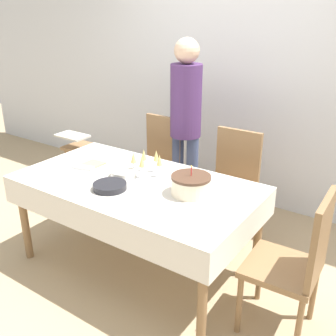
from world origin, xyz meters
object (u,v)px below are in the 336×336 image
at_px(plate_stack_main, 110,186).
at_px(birthday_cake, 191,185).
at_px(person_standing, 186,114).
at_px(high_chair, 80,154).
at_px(dining_chair_far_left, 157,163).
at_px(dining_chair_far_right, 231,182).
at_px(champagne_tray, 147,164).
at_px(dining_chair_right_end, 297,260).
at_px(plate_stack_dessert, 124,173).

bearing_deg(plate_stack_main, birthday_cake, 26.68).
xyz_separation_m(plate_stack_main, person_standing, (-0.08, 1.12, 0.26)).
bearing_deg(plate_stack_main, high_chair, 144.97).
xyz_separation_m(dining_chair_far_left, high_chair, (-0.89, -0.16, -0.04)).
height_order(dining_chair_far_left, dining_chair_far_right, same).
bearing_deg(birthday_cake, champagne_tray, 167.62).
bearing_deg(dining_chair_right_end, champagne_tray, 172.89).
xyz_separation_m(champagne_tray, plate_stack_dessert, (-0.13, -0.12, -0.06)).
bearing_deg(high_chair, dining_chair_far_left, 9.94).
height_order(champagne_tray, high_chair, champagne_tray).
relative_size(plate_stack_main, person_standing, 0.14).
bearing_deg(champagne_tray, high_chair, 158.68).
bearing_deg(dining_chair_right_end, high_chair, 165.39).
bearing_deg(champagne_tray, plate_stack_main, -99.94).
distance_m(dining_chair_far_right, plate_stack_main, 1.12).
xyz_separation_m(dining_chair_far_right, high_chair, (-1.66, -0.16, -0.04)).
distance_m(plate_stack_dessert, person_standing, 0.93).
distance_m(birthday_cake, champagne_tray, 0.45).
height_order(dining_chair_right_end, champagne_tray, dining_chair_right_end).
bearing_deg(dining_chair_far_left, dining_chair_right_end, -26.73).
relative_size(dining_chair_far_right, plate_stack_main, 4.07).
distance_m(birthday_cake, plate_stack_dessert, 0.57).
relative_size(dining_chair_far_right, champagne_tray, 3.34).
distance_m(dining_chair_right_end, birthday_cake, 0.81).
relative_size(dining_chair_right_end, champagne_tray, 3.34).
bearing_deg(dining_chair_far_left, person_standing, 26.30).
distance_m(dining_chair_far_left, high_chair, 0.90).
bearing_deg(dining_chair_far_right, high_chair, -174.67).
distance_m(birthday_cake, plate_stack_main, 0.57).
xyz_separation_m(dining_chair_far_left, plate_stack_main, (0.32, -1.00, 0.22)).
bearing_deg(dining_chair_far_right, champagne_tray, -121.37).
distance_m(birthday_cake, person_standing, 1.07).
xyz_separation_m(dining_chair_right_end, birthday_cake, (-0.77, 0.05, 0.27)).
distance_m(dining_chair_far_right, plate_stack_dessert, 0.96).
height_order(dining_chair_far_left, person_standing, person_standing).
bearing_deg(birthday_cake, dining_chair_far_right, 93.56).
distance_m(dining_chair_far_left, plate_stack_dessert, 0.84).
bearing_deg(dining_chair_far_left, plate_stack_main, -72.27).
relative_size(champagne_tray, high_chair, 0.40).
bearing_deg(dining_chair_far_left, plate_stack_dessert, -71.73).
xyz_separation_m(dining_chair_far_left, dining_chair_far_right, (0.78, 0.00, 0.00)).
height_order(plate_stack_dessert, person_standing, person_standing).
bearing_deg(plate_stack_dessert, dining_chair_far_left, 108.27).
relative_size(plate_stack_main, high_chair, 0.33).
bearing_deg(person_standing, champagne_tray, -79.43).
bearing_deg(person_standing, birthday_cake, -55.88).
xyz_separation_m(plate_stack_main, plate_stack_dessert, (-0.06, 0.23, 0.00)).
height_order(dining_chair_far_right, plate_stack_dessert, dining_chair_far_right).
bearing_deg(high_chair, dining_chair_far_right, 5.33).
bearing_deg(dining_chair_right_end, birthday_cake, 176.01).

